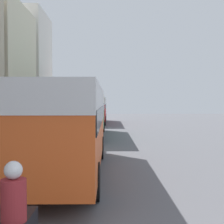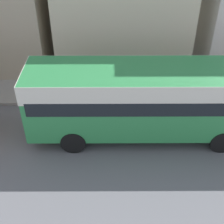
% 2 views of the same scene
% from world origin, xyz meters
% --- Properties ---
extents(building_end_row, '(5.65, 6.28, 10.73)m').
position_xyz_m(building_end_row, '(-9.03, 26.89, 5.37)').
color(building_end_row, silver).
rests_on(building_end_row, ground_plane).
extents(bus_lead, '(2.63, 9.30, 3.05)m').
position_xyz_m(bus_lead, '(-1.89, 8.28, 1.98)').
color(bus_lead, '#EA5B23').
rests_on(bus_lead, ground_plane).
extents(bus_following, '(2.49, 9.60, 3.11)m').
position_xyz_m(bus_following, '(-1.93, 20.11, 2.02)').
color(bus_following, '#2D8447').
rests_on(bus_following, ground_plane).
extents(bus_third_in_line, '(2.61, 10.93, 2.94)m').
position_xyz_m(bus_third_in_line, '(-1.96, 33.42, 1.92)').
color(bus_third_in_line, red).
rests_on(bus_third_in_line, ground_plane).
extents(pedestrian_near_curb, '(0.34, 0.34, 1.66)m').
position_xyz_m(pedestrian_near_curb, '(-5.71, 26.59, 1.01)').
color(pedestrian_near_curb, '#232838').
rests_on(pedestrian_near_curb, sidewalk).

